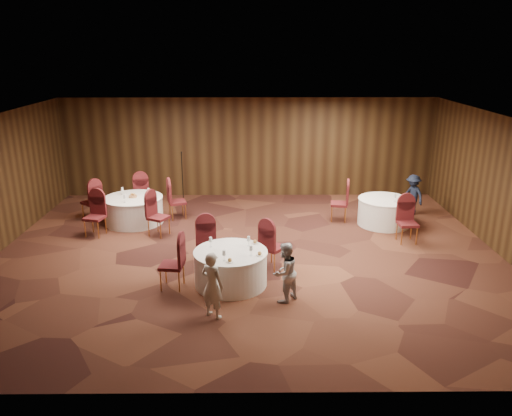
{
  "coord_description": "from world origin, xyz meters",
  "views": [
    {
      "loc": [
        0.09,
        -10.99,
        4.74
      ],
      "look_at": [
        0.2,
        0.2,
        1.1
      ],
      "focal_mm": 35.0,
      "sensor_mm": 36.0,
      "label": 1
    }
  ],
  "objects_px": {
    "table_left": "(134,210)",
    "woman_a": "(212,285)",
    "mic_stand": "(183,188)",
    "man_c": "(413,195)",
    "table_right": "(384,211)",
    "table_main": "(231,268)",
    "woman_b": "(285,272)"
  },
  "relations": [
    {
      "from": "woman_a",
      "to": "man_c",
      "type": "distance_m",
      "value": 7.98
    },
    {
      "from": "table_main",
      "to": "woman_a",
      "type": "bearing_deg",
      "value": -101.86
    },
    {
      "from": "mic_stand",
      "to": "woman_b",
      "type": "relative_size",
      "value": 1.36
    },
    {
      "from": "table_main",
      "to": "table_right",
      "type": "distance_m",
      "value": 5.49
    },
    {
      "from": "table_main",
      "to": "woman_b",
      "type": "height_order",
      "value": "woman_b"
    },
    {
      "from": "table_left",
      "to": "table_right",
      "type": "bearing_deg",
      "value": -1.76
    },
    {
      "from": "table_left",
      "to": "table_right",
      "type": "height_order",
      "value": "same"
    },
    {
      "from": "table_right",
      "to": "woman_a",
      "type": "relative_size",
      "value": 1.14
    },
    {
      "from": "mic_stand",
      "to": "man_c",
      "type": "height_order",
      "value": "mic_stand"
    },
    {
      "from": "table_main",
      "to": "woman_a",
      "type": "relative_size",
      "value": 1.2
    },
    {
      "from": "woman_b",
      "to": "woman_a",
      "type": "bearing_deg",
      "value": -20.39
    },
    {
      "from": "table_left",
      "to": "woman_b",
      "type": "xyz_separation_m",
      "value": [
        3.93,
        -4.56,
        0.23
      ]
    },
    {
      "from": "table_main",
      "to": "woman_b",
      "type": "relative_size",
      "value": 1.27
    },
    {
      "from": "mic_stand",
      "to": "woman_b",
      "type": "height_order",
      "value": "mic_stand"
    },
    {
      "from": "table_main",
      "to": "woman_a",
      "type": "distance_m",
      "value": 1.36
    },
    {
      "from": "table_right",
      "to": "man_c",
      "type": "relative_size",
      "value": 1.22
    },
    {
      "from": "mic_stand",
      "to": "woman_a",
      "type": "xyz_separation_m",
      "value": [
        1.45,
        -7.03,
        0.16
      ]
    },
    {
      "from": "mic_stand",
      "to": "table_right",
      "type": "bearing_deg",
      "value": -19.61
    },
    {
      "from": "table_left",
      "to": "mic_stand",
      "type": "relative_size",
      "value": 1.0
    },
    {
      "from": "mic_stand",
      "to": "man_c",
      "type": "distance_m",
      "value": 6.99
    },
    {
      "from": "table_main",
      "to": "man_c",
      "type": "height_order",
      "value": "man_c"
    },
    {
      "from": "table_right",
      "to": "woman_a",
      "type": "xyz_separation_m",
      "value": [
        -4.39,
        -4.95,
        0.26
      ]
    },
    {
      "from": "woman_a",
      "to": "woman_b",
      "type": "height_order",
      "value": "woman_a"
    },
    {
      "from": "table_main",
      "to": "woman_b",
      "type": "bearing_deg",
      "value": -33.64
    },
    {
      "from": "table_left",
      "to": "man_c",
      "type": "bearing_deg",
      "value": 4.82
    },
    {
      "from": "mic_stand",
      "to": "woman_b",
      "type": "xyz_separation_m",
      "value": [
        2.8,
        -6.43,
        0.12
      ]
    },
    {
      "from": "woman_a",
      "to": "table_right",
      "type": "bearing_deg",
      "value": -97.62
    },
    {
      "from": "table_left",
      "to": "woman_a",
      "type": "bearing_deg",
      "value": -63.39
    },
    {
      "from": "table_right",
      "to": "man_c",
      "type": "height_order",
      "value": "man_c"
    },
    {
      "from": "table_right",
      "to": "woman_b",
      "type": "relative_size",
      "value": 1.21
    },
    {
      "from": "mic_stand",
      "to": "woman_a",
      "type": "bearing_deg",
      "value": -78.31
    },
    {
      "from": "table_left",
      "to": "mic_stand",
      "type": "height_order",
      "value": "mic_stand"
    }
  ]
}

